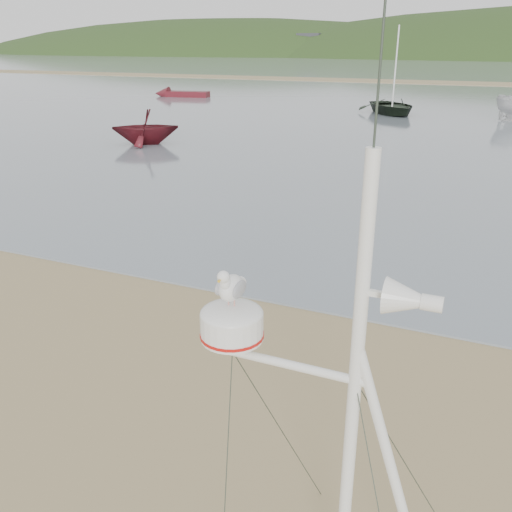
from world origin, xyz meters
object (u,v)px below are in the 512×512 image
at_px(boat_red, 144,111).
at_px(boat_dark, 395,76).
at_px(mast_rig, 337,500).
at_px(dinghy_red_far, 175,94).

bearing_deg(boat_red, boat_dark, 120.75).
height_order(mast_rig, boat_red, mast_rig).
distance_m(mast_rig, boat_red, 24.41).
bearing_deg(dinghy_red_far, mast_rig, -56.89).
xyz_separation_m(mast_rig, boat_red, (-15.07, 19.20, 0.44)).
height_order(boat_red, dinghy_red_far, boat_red).
relative_size(mast_rig, dinghy_red_far, 0.92).
relative_size(boat_dark, dinghy_red_far, 0.95).
relative_size(mast_rig, boat_dark, 0.97).
bearing_deg(boat_dark, dinghy_red_far, 131.36).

